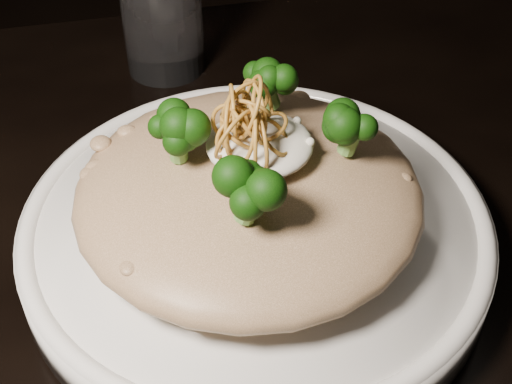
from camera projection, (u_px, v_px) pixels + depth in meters
table at (134, 377)px, 0.53m from camera, size 1.10×0.80×0.75m
plate at (256, 233)px, 0.50m from camera, size 0.32×0.32×0.03m
risotto at (249, 192)px, 0.47m from camera, size 0.23×0.23×0.05m
broccoli at (261, 120)px, 0.44m from camera, size 0.16×0.16×0.06m
cheese at (260, 144)px, 0.45m from camera, size 0.07×0.07×0.02m
shallots at (251, 104)px, 0.43m from camera, size 0.07×0.07×0.04m
drinking_glass at (161, 6)px, 0.65m from camera, size 0.09×0.09×0.13m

